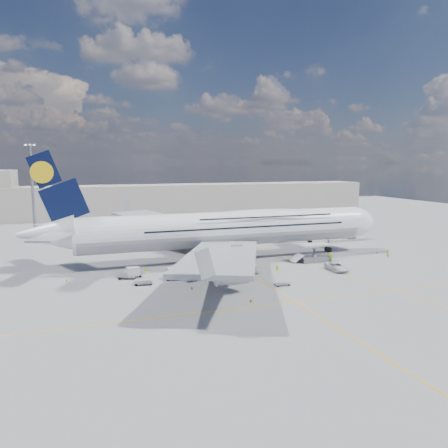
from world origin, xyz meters
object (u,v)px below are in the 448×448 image
object	(u,v)px
dolly_back	(133,272)
cone_wing_left_inner	(197,252)
dolly_nose_near	(251,269)
cone_wing_right_outer	(251,300)
crew_loader	(331,258)
baggage_tug	(190,277)
cone_nose	(377,252)
jet_bridge	(321,217)
cargo_loader	(313,255)
airliner	(228,228)
crew_tug	(277,269)
crew_wing	(145,270)
cone_wing_left_outer	(165,239)
cone_tail	(67,280)
dolly_row_b	(143,283)
crew_van	(329,256)
dolly_row_a	(127,277)
light_mast	(33,192)
crew_nose	(388,254)
catering_truck_outer	(101,230)
dolly_row_c	(174,273)
dolly_nose_far	(282,284)
service_van	(337,267)
cone_wing_right_inner	(192,288)

from	to	relation	value
dolly_back	cone_wing_left_inner	distance (m)	23.26
dolly_nose_near	cone_wing_right_outer	world-z (taller)	dolly_nose_near
crew_loader	baggage_tug	bearing A→B (deg)	-154.74
cone_nose	cone_wing_right_outer	bearing A→B (deg)	-150.58
jet_bridge	cargo_loader	distance (m)	22.93
airliner	baggage_tug	size ratio (longest dim) A/B	28.36
baggage_tug	cone_wing_left_inner	xyz separation A→B (m)	(7.48, 21.89, -0.42)
baggage_tug	crew_loader	size ratio (longest dim) A/B	1.67
cargo_loader	baggage_tug	world-z (taller)	cargo_loader
crew_tug	crew_wing	bearing A→B (deg)	178.84
cone_wing_left_outer	baggage_tug	bearing A→B (deg)	-95.88
crew_loader	cone_tail	distance (m)	52.32
dolly_back	cone_wing_left_inner	world-z (taller)	dolly_back
dolly_row_b	crew_tug	distance (m)	25.15
baggage_tug	crew_van	bearing A→B (deg)	-9.11
crew_tug	crew_loader	bearing A→B (deg)	33.94
jet_bridge	dolly_row_a	xyz separation A→B (m)	(-51.87, -19.22, -6.48)
airliner	crew_van	bearing A→B (deg)	-19.45
light_mast	dolly_nose_near	size ratio (longest dim) A/B	8.79
crew_nose	crew_van	world-z (taller)	crew_nose
cargo_loader	catering_truck_outer	xyz separation A→B (m)	(-40.11, 47.84, 0.63)
airliner	dolly_row_c	size ratio (longest dim) A/B	23.46
cargo_loader	cone_wing_left_inner	size ratio (longest dim) A/B	14.42
cone_nose	crew_nose	bearing A→B (deg)	-105.67
crew_wing	dolly_row_c	bearing A→B (deg)	-108.31
catering_truck_outer	crew_wing	xyz separation A→B (m)	(4.84, -46.95, -1.13)
cone_tail	light_mast	bearing A→B (deg)	100.56
dolly_row_c	cone_wing_left_inner	size ratio (longest dim) A/B	5.70
dolly_row_c	cone_wing_left_inner	distance (m)	22.26
dolly_row_c	dolly_nose_far	distance (m)	19.20
dolly_back	crew_van	size ratio (longest dim) A/B	1.85
cone_wing_right_outer	crew_van	bearing A→B (deg)	37.63
airliner	cone_tail	size ratio (longest dim) A/B	155.93
dolly_row_c	service_van	size ratio (longest dim) A/B	0.60
light_mast	dolly_nose_far	size ratio (longest dim) A/B	9.88
dolly_row_b	dolly_back	size ratio (longest dim) A/B	1.03
catering_truck_outer	cone_wing_right_inner	size ratio (longest dim) A/B	12.72
crew_wing	cone_wing_left_outer	size ratio (longest dim) A/B	2.86
crew_nose	crew_loader	xyz separation A→B (m)	(-13.57, 1.07, -0.10)
dolly_row_a	cone_wing_left_outer	xyz separation A→B (m)	(14.73, 37.31, -0.12)
dolly_row_a	catering_truck_outer	world-z (taller)	catering_truck_outer
cone_nose	cone_tail	xyz separation A→B (m)	(-67.34, -2.14, -0.01)
airliner	jet_bridge	world-z (taller)	airliner
cone_wing_right_outer	cone_tail	world-z (taller)	cone_wing_right_outer
dolly_nose_near	service_van	size ratio (longest dim) A/B	0.52
light_mast	crew_van	world-z (taller)	light_mast
cargo_loader	cone_wing_right_inner	bearing A→B (deg)	-158.84
light_mast	crew_nose	size ratio (longest dim) A/B	13.57
service_van	cone_nose	distance (m)	21.45
crew_tug	dolly_row_c	bearing A→B (deg)	-170.24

